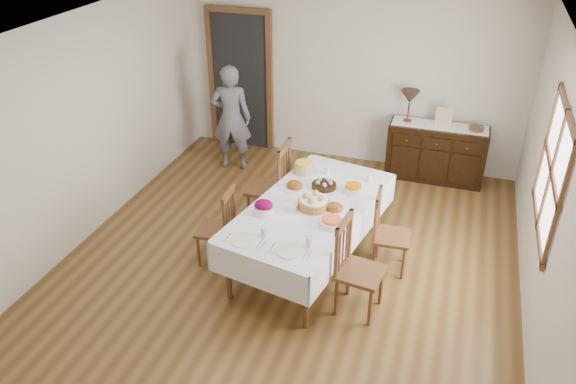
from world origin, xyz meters
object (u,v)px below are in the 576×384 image
(chair_right_near, at_px, (356,266))
(chair_left_far, at_px, (272,184))
(person, at_px, (231,115))
(sideboard, at_px, (436,153))
(dining_table, at_px, (310,212))
(chair_left_near, at_px, (219,226))
(chair_right_far, at_px, (388,232))
(table_lamp, at_px, (410,98))

(chair_right_near, bearing_deg, chair_left_far, 54.21)
(person, bearing_deg, sideboard, 177.93)
(sideboard, distance_m, person, 2.98)
(chair_left_far, distance_m, person, 1.72)
(sideboard, bearing_deg, chair_right_near, -99.27)
(dining_table, xyz_separation_m, chair_left_near, (-0.97, -0.28, -0.20))
(chair_right_far, distance_m, sideboard, 2.35)
(dining_table, height_order, table_lamp, table_lamp)
(chair_right_far, relative_size, sideboard, 0.70)
(dining_table, relative_size, chair_right_far, 2.54)
(chair_left_near, height_order, table_lamp, table_lamp)
(chair_right_far, bearing_deg, chair_right_near, 162.79)
(chair_left_far, bearing_deg, sideboard, 135.54)
(chair_right_near, bearing_deg, table_lamp, 6.67)
(chair_left_near, relative_size, sideboard, 0.69)
(chair_right_near, xyz_separation_m, chair_right_far, (0.19, 0.77, -0.05))
(table_lamp, bearing_deg, chair_right_far, -86.64)
(dining_table, xyz_separation_m, sideboard, (1.14, 2.51, -0.27))
(chair_left_near, relative_size, person, 0.55)
(sideboard, bearing_deg, chair_right_far, -97.67)
(dining_table, bearing_deg, sideboard, 76.78)
(chair_left_near, bearing_deg, chair_left_far, 156.47)
(chair_left_near, distance_m, sideboard, 3.49)
(chair_left_near, height_order, chair_right_far, chair_right_far)
(chair_left_near, distance_m, chair_right_near, 1.63)
(chair_right_near, xyz_separation_m, table_lamp, (0.05, 3.12, 0.64))
(sideboard, xyz_separation_m, table_lamp, (-0.45, 0.03, 0.76))
(chair_right_near, height_order, sideboard, chair_right_near)
(chair_left_near, relative_size, chair_left_far, 0.83)
(table_lamp, bearing_deg, chair_left_near, -120.48)
(chair_left_far, relative_size, chair_right_far, 1.19)
(chair_right_far, height_order, person, person)
(dining_table, distance_m, table_lamp, 2.67)
(sideboard, xyz_separation_m, person, (-2.89, -0.56, 0.43))
(chair_left_far, xyz_separation_m, person, (-1.09, 1.31, 0.27))
(chair_right_far, xyz_separation_m, table_lamp, (-0.14, 2.35, 0.69))
(sideboard, distance_m, table_lamp, 0.88)
(chair_right_near, relative_size, chair_right_far, 1.10)
(dining_table, relative_size, table_lamp, 5.23)
(dining_table, bearing_deg, chair_right_far, 23.37)
(chair_right_near, height_order, person, person)
(chair_left_far, xyz_separation_m, chair_right_near, (1.30, -1.23, -0.04))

